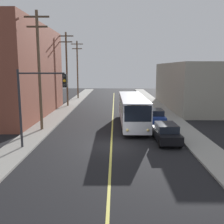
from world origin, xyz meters
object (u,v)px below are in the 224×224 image
(parked_car_blue, at_px, (155,116))
(utility_pole_far, at_px, (77,67))
(utility_pole_near, at_px, (39,66))
(utility_pole_mid, at_px, (67,66))
(traffic_signal_left_corner, at_px, (39,94))
(city_bus, at_px, (132,109))
(parked_car_black, at_px, (166,133))

(parked_car_blue, distance_m, utility_pole_far, 27.06)
(utility_pole_near, relative_size, utility_pole_mid, 0.98)
(utility_pole_near, distance_m, traffic_signal_left_corner, 6.53)
(utility_pole_mid, distance_m, utility_pole_far, 10.68)
(utility_pole_near, distance_m, utility_pole_far, 27.09)
(city_bus, distance_m, parked_car_black, 7.11)
(utility_pole_mid, bearing_deg, traffic_signal_left_corner, -84.75)
(utility_pole_near, xyz_separation_m, utility_pole_far, (-0.22, 27.09, -0.03))
(parked_car_blue, height_order, utility_pole_far, utility_pole_far)
(parked_car_black, bearing_deg, traffic_signal_left_corner, -169.20)
(utility_pole_near, distance_m, utility_pole_mid, 16.41)
(parked_car_black, xyz_separation_m, parked_car_blue, (0.24, 7.60, 0.00))
(parked_car_blue, xyz_separation_m, traffic_signal_left_corner, (-10.29, -9.52, 3.46))
(parked_car_blue, bearing_deg, utility_pole_mid, 133.86)
(city_bus, relative_size, utility_pole_near, 1.06)
(city_bus, bearing_deg, traffic_signal_left_corner, -131.76)
(utility_pole_mid, xyz_separation_m, utility_pole_far, (0.16, 10.68, -0.14))
(parked_car_black, xyz_separation_m, utility_pole_mid, (-12.11, 20.44, 5.66))
(city_bus, xyz_separation_m, parked_car_blue, (2.68, 0.99, -0.98))
(parked_car_black, bearing_deg, parked_car_blue, 88.21)
(utility_pole_mid, bearing_deg, parked_car_blue, -46.14)
(parked_car_blue, height_order, traffic_signal_left_corner, traffic_signal_left_corner)
(parked_car_black, distance_m, utility_pole_far, 33.79)
(parked_car_blue, xyz_separation_m, utility_pole_near, (-11.96, -3.56, 5.55))
(city_bus, xyz_separation_m, utility_pole_far, (-9.51, 24.52, 4.54))
(utility_pole_mid, bearing_deg, utility_pole_far, 89.15)
(parked_car_blue, bearing_deg, traffic_signal_left_corner, -137.23)
(city_bus, height_order, utility_pole_near, utility_pole_near)
(utility_pole_mid, bearing_deg, utility_pole_near, -88.68)
(parked_car_black, bearing_deg, utility_pole_mid, 120.63)
(parked_car_black, distance_m, utility_pole_mid, 24.42)
(parked_car_black, relative_size, utility_pole_near, 0.39)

